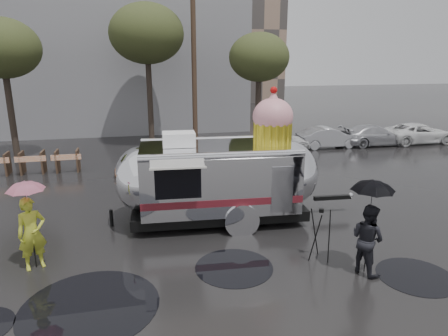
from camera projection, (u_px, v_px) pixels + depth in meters
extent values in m
plane|color=black|center=(180.00, 269.00, 9.98)|extent=(120.00, 120.00, 0.00)
cylinder|color=black|center=(234.00, 267.00, 10.06)|extent=(1.97, 1.97, 0.01)
cylinder|color=black|center=(90.00, 307.00, 8.48)|extent=(2.93, 2.93, 0.01)
cylinder|color=black|center=(416.00, 276.00, 9.65)|extent=(1.84, 1.84, 0.01)
cube|color=slate|center=(89.00, 38.00, 29.97)|extent=(22.00, 12.00, 13.00)
cylinder|color=#473323|center=(194.00, 68.00, 22.45)|extent=(0.28, 0.28, 9.00)
cylinder|color=#382D26|center=(10.00, 102.00, 19.96)|extent=(0.32, 0.32, 5.85)
ellipsoid|color=#2E371A|center=(2.00, 48.00, 19.26)|extent=(3.64, 3.64, 2.86)
cylinder|color=#382D26|center=(149.00, 88.00, 23.18)|extent=(0.32, 0.32, 6.75)
ellipsoid|color=#2E371A|center=(147.00, 34.00, 22.37)|extent=(4.20, 4.20, 3.30)
cylinder|color=#382D26|center=(258.00, 101.00, 22.72)|extent=(0.32, 0.32, 5.40)
ellipsoid|color=#2E371A|center=(259.00, 57.00, 22.07)|extent=(3.36, 3.36, 2.64)
cube|color=#473323|center=(8.00, 164.00, 17.88)|extent=(0.08, 0.80, 1.00)
cube|color=#473323|center=(22.00, 163.00, 18.00)|extent=(0.08, 0.80, 1.00)
cube|color=#473323|center=(44.00, 162.00, 18.19)|extent=(0.08, 0.80, 1.00)
cube|color=#E5590C|center=(30.00, 159.00, 17.67)|extent=(1.30, 0.04, 0.25)
cube|color=#473323|center=(57.00, 161.00, 18.31)|extent=(0.08, 0.80, 1.00)
cube|color=#473323|center=(78.00, 160.00, 18.50)|extent=(0.08, 0.80, 1.00)
cube|color=#E5590C|center=(66.00, 157.00, 17.98)|extent=(1.30, 0.04, 0.25)
imported|color=silver|center=(280.00, 138.00, 22.53)|extent=(4.00, 1.80, 1.40)
imported|color=#B2B2B7|center=(328.00, 136.00, 23.15)|extent=(4.00, 1.80, 1.40)
imported|color=#B2B2B7|center=(375.00, 133.00, 23.77)|extent=(4.20, 1.80, 1.44)
imported|color=silver|center=(419.00, 131.00, 24.38)|extent=(4.40, 1.90, 1.50)
cube|color=silver|center=(218.00, 175.00, 12.61)|extent=(4.92, 2.79, 1.95)
ellipsoid|color=silver|center=(290.00, 172.00, 12.96)|extent=(1.78, 2.59, 1.95)
ellipsoid|color=silver|center=(141.00, 178.00, 12.25)|extent=(1.78, 2.59, 1.95)
cube|color=black|center=(218.00, 209.00, 12.91)|extent=(5.55, 2.50, 0.33)
cylinder|color=black|center=(241.00, 221.00, 11.93)|extent=(0.77, 0.29, 0.76)
cylinder|color=black|center=(229.00, 196.00, 14.06)|extent=(0.77, 0.29, 0.76)
cylinder|color=silver|center=(242.00, 221.00, 11.77)|extent=(1.05, 0.17, 1.04)
cube|color=black|center=(332.00, 198.00, 13.45)|extent=(1.31, 0.21, 0.13)
sphere|color=silver|center=(351.00, 195.00, 13.53)|extent=(0.18, 0.18, 0.17)
cylinder|color=black|center=(111.00, 218.00, 12.44)|extent=(0.11, 0.11, 0.54)
cube|color=#59161D|center=(224.00, 203.00, 11.56)|extent=(4.77, 0.33, 0.22)
cube|color=#59161D|center=(213.00, 178.00, 13.92)|extent=(4.77, 0.33, 0.22)
cube|color=black|center=(178.00, 184.00, 11.17)|extent=(1.30, 0.11, 0.87)
cube|color=#A6A29A|center=(178.00, 168.00, 10.78)|extent=(1.55, 0.63, 0.16)
cube|color=silver|center=(282.00, 190.00, 11.71)|extent=(0.65, 0.07, 1.41)
cube|color=white|center=(179.00, 139.00, 12.11)|extent=(1.02, 0.76, 0.41)
cylinder|color=yellow|center=(272.00, 133.00, 12.51)|extent=(1.20, 1.20, 0.65)
ellipsoid|color=pink|center=(273.00, 116.00, 12.37)|extent=(1.33, 1.33, 1.13)
cone|color=pink|center=(274.00, 98.00, 12.22)|extent=(0.57, 0.57, 0.43)
sphere|color=red|center=(274.00, 90.00, 12.16)|extent=(0.23, 0.23, 0.22)
imported|color=gold|center=(32.00, 234.00, 9.82)|extent=(0.79, 0.69, 1.85)
imported|color=pink|center=(26.00, 195.00, 9.55)|extent=(1.10, 1.10, 0.75)
cylinder|color=black|center=(32.00, 237.00, 9.85)|extent=(0.02, 0.02, 1.65)
imported|color=black|center=(367.00, 239.00, 9.64)|extent=(0.73, 0.96, 1.76)
imported|color=black|center=(372.00, 196.00, 9.34)|extent=(1.24, 1.24, 0.85)
cylinder|color=black|center=(367.00, 241.00, 9.65)|extent=(0.02, 0.02, 1.65)
cylinder|color=black|center=(329.00, 236.00, 10.26)|extent=(0.14, 0.29, 1.36)
cylinder|color=black|center=(315.00, 232.00, 10.52)|extent=(0.32, 0.06, 1.36)
cylinder|color=black|center=(315.00, 239.00, 10.13)|extent=(0.20, 0.26, 1.36)
cube|color=black|center=(321.00, 210.00, 10.12)|extent=(0.14, 0.13, 0.10)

